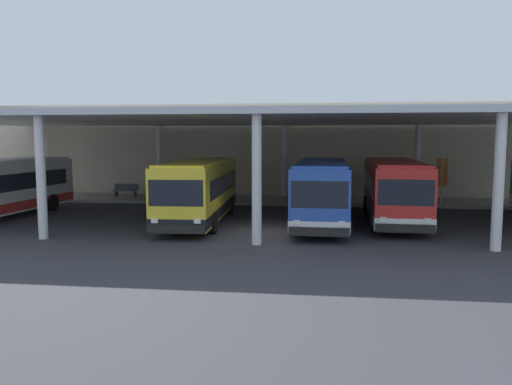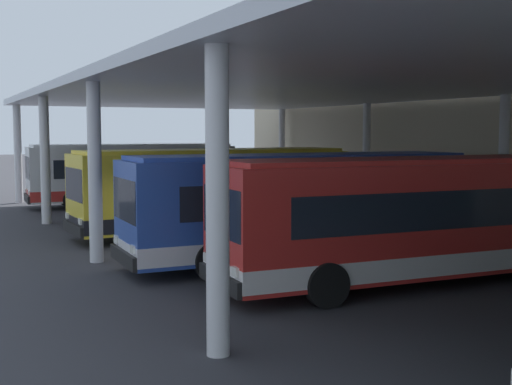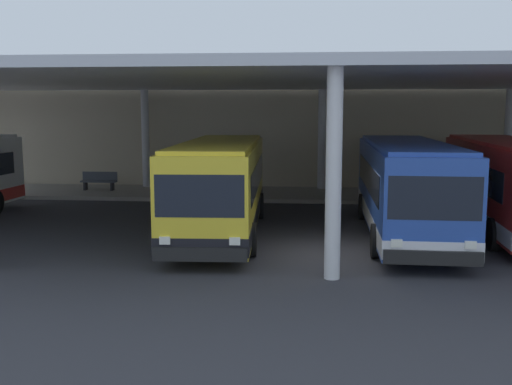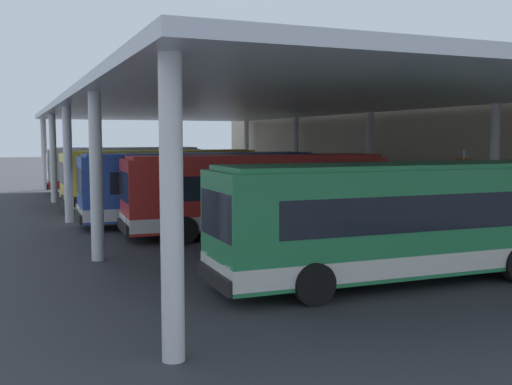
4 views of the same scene
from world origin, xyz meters
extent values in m
plane|color=#333338|center=(0.00, 0.00, 0.00)|extent=(200.00, 200.00, 0.00)
cube|color=gray|center=(0.00, 11.75, 0.09)|extent=(42.00, 4.50, 0.18)
cube|color=silver|center=(0.00, 5.50, 5.40)|extent=(40.00, 17.00, 0.30)
cylinder|color=silver|center=(-18.50, -2.50, 2.62)|extent=(0.40, 0.40, 5.25)
cylinder|color=silver|center=(-18.50, 13.50, 2.62)|extent=(0.40, 0.40, 5.25)
cylinder|color=silver|center=(-9.25, -2.50, 2.62)|extent=(0.40, 0.40, 5.25)
cylinder|color=silver|center=(-9.25, 13.50, 2.62)|extent=(0.40, 0.40, 5.25)
cylinder|color=silver|center=(0.00, -2.50, 2.62)|extent=(0.40, 0.40, 5.25)
cylinder|color=silver|center=(0.00, 13.50, 2.62)|extent=(0.40, 0.40, 5.25)
cylinder|color=silver|center=(9.25, -2.50, 2.62)|extent=(0.40, 0.40, 5.25)
cube|color=white|center=(-14.69, 2.70, 1.70)|extent=(2.99, 10.51, 2.70)
cube|color=red|center=(-14.69, 2.70, 0.70)|extent=(3.01, 10.53, 0.50)
cube|color=black|center=(-14.68, 2.85, 2.00)|extent=(2.94, 8.64, 0.90)
cube|color=black|center=(-14.93, -2.44, 2.05)|extent=(2.30, 0.23, 1.10)
cube|color=black|center=(-14.94, -2.53, 0.55)|extent=(2.45, 0.28, 0.36)
cube|color=white|center=(-14.69, 2.70, 3.11)|extent=(2.77, 10.08, 0.12)
cube|color=yellow|center=(-14.93, -2.41, 2.87)|extent=(1.75, 0.20, 0.28)
cube|color=white|center=(-15.84, -2.48, 0.90)|extent=(0.28, 0.09, 0.20)
cube|color=white|center=(-14.04, -2.56, 0.90)|extent=(0.28, 0.09, 0.20)
cylinder|color=black|center=(-16.07, -0.46, 0.50)|extent=(0.33, 1.01, 1.00)
cylinder|color=black|center=(-13.62, -0.57, 0.50)|extent=(0.33, 1.01, 1.00)
cylinder|color=black|center=(-15.78, 5.62, 0.50)|extent=(0.33, 1.01, 1.00)
cylinder|color=black|center=(-13.33, 5.50, 0.50)|extent=(0.33, 1.01, 1.00)
cube|color=yellow|center=(-3.62, 2.72, 1.70)|extent=(2.98, 10.50, 2.70)
cube|color=black|center=(-3.62, 2.72, 0.70)|extent=(3.00, 10.53, 0.50)
cube|color=black|center=(-3.62, 2.87, 2.00)|extent=(2.93, 8.64, 0.90)
cube|color=black|center=(-3.38, -2.43, 2.05)|extent=(2.30, 0.23, 1.10)
cube|color=black|center=(-3.37, -2.52, 0.55)|extent=(2.45, 0.27, 0.36)
cube|color=yellow|center=(-3.62, 2.72, 3.11)|extent=(2.76, 10.08, 0.12)
cube|color=yellow|center=(-3.38, -2.40, 2.87)|extent=(1.75, 0.20, 0.28)
cube|color=white|center=(-4.27, -2.55, 0.90)|extent=(0.28, 0.09, 0.20)
cube|color=white|center=(-2.47, -2.46, 0.90)|extent=(0.28, 0.09, 0.20)
cylinder|color=black|center=(-4.69, -0.56, 0.50)|extent=(0.33, 1.01, 1.00)
cylinder|color=black|center=(-2.24, -0.45, 0.50)|extent=(0.33, 1.01, 1.00)
cylinder|color=black|center=(-4.97, 5.52, 0.50)|extent=(0.33, 1.01, 1.00)
cylinder|color=black|center=(-2.52, 5.63, 0.50)|extent=(0.33, 1.01, 1.00)
cube|color=#284CA8|center=(2.63, 2.89, 1.70)|extent=(2.74, 10.45, 2.70)
cube|color=silver|center=(2.63, 2.89, 0.70)|extent=(2.76, 10.47, 0.50)
cube|color=black|center=(2.63, 3.04, 2.00)|extent=(2.73, 8.58, 0.90)
cube|color=black|center=(2.51, -2.26, 2.05)|extent=(2.30, 0.17, 1.10)
cube|color=black|center=(2.51, -2.35, 0.55)|extent=(2.45, 0.22, 0.36)
cube|color=#2A50B0|center=(2.63, 2.89, 3.11)|extent=(2.53, 10.03, 0.12)
cube|color=yellow|center=(2.51, -2.23, 2.87)|extent=(1.75, 0.16, 0.28)
cube|color=white|center=(1.61, -2.32, 0.90)|extent=(0.28, 0.09, 0.20)
cube|color=white|center=(3.41, -2.36, 0.90)|extent=(0.28, 0.09, 0.20)
cylinder|color=black|center=(1.33, -0.30, 0.50)|extent=(0.30, 1.01, 1.00)
cylinder|color=black|center=(3.78, -0.36, 0.50)|extent=(0.30, 1.01, 1.00)
cylinder|color=black|center=(1.47, 5.78, 0.50)|extent=(0.30, 1.01, 1.00)
cylinder|color=black|center=(3.92, 5.72, 0.50)|extent=(0.30, 1.01, 1.00)
cube|color=red|center=(6.32, 4.10, 1.70)|extent=(2.97, 10.50, 2.70)
cube|color=white|center=(6.32, 4.10, 0.70)|extent=(2.99, 10.52, 0.50)
cube|color=black|center=(6.33, 4.25, 2.00)|extent=(2.93, 8.63, 0.90)
cube|color=black|center=(6.09, -1.04, 2.05)|extent=(2.30, 0.22, 1.10)
cube|color=black|center=(6.09, -1.13, 0.55)|extent=(2.45, 0.27, 0.36)
cube|color=red|center=(6.32, 4.10, 3.11)|extent=(2.75, 10.08, 0.12)
cube|color=yellow|center=(6.09, -1.01, 2.87)|extent=(1.75, 0.20, 0.28)
cube|color=white|center=(5.19, -1.08, 0.90)|extent=(0.28, 0.09, 0.20)
cube|color=white|center=(6.99, -1.16, 0.90)|extent=(0.28, 0.09, 0.20)
cylinder|color=black|center=(4.95, 0.94, 0.50)|extent=(0.33, 1.01, 1.00)
cylinder|color=black|center=(7.40, 0.83, 0.50)|extent=(0.33, 1.01, 1.00)
cylinder|color=black|center=(5.23, 7.02, 0.50)|extent=(0.33, 1.01, 1.00)
cube|color=#4C515B|center=(-11.23, 11.75, 0.63)|extent=(1.80, 0.44, 0.08)
cube|color=#4C515B|center=(-11.23, 11.95, 0.88)|extent=(1.80, 0.06, 0.44)
cube|color=#2D2D33|center=(-11.93, 11.75, 0.41)|extent=(0.10, 0.36, 0.45)
cube|color=#2D2D33|center=(-10.53, 11.75, 0.41)|extent=(0.10, 0.36, 0.45)
cylinder|color=maroon|center=(-7.83, 11.53, 0.63)|extent=(0.48, 0.48, 0.90)
cylinder|color=black|center=(-7.83, 11.53, 1.12)|extent=(0.52, 0.52, 0.08)
camera|label=1|loc=(2.49, -22.40, 4.25)|focal=35.15mm
camera|label=2|loc=(19.74, -6.86, 3.82)|focal=47.65mm
camera|label=3|loc=(-0.59, -17.12, 4.22)|focal=41.53mm
camera|label=4|loc=(28.40, -5.05, 3.84)|focal=42.28mm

